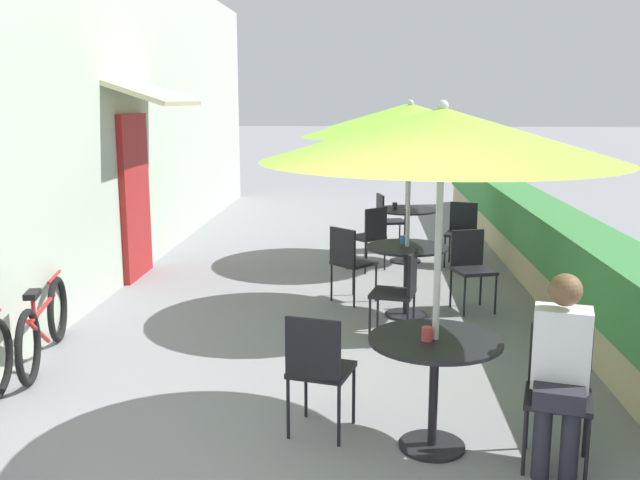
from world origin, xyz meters
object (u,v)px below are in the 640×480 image
(cafe_chair_mid_back, at_px, (471,263))
(cafe_chair_far_right, at_px, (370,233))
(patio_umbrella_mid, at_px, (410,121))
(cafe_chair_far_back, at_px, (462,229))
(patio_table_mid, at_px, (407,263))
(coffee_cup_mid, at_px, (403,240))
(cafe_chair_mid_left, at_px, (349,258))
(cafe_chair_mid_right, at_px, (401,287))
(patio_umbrella_far, at_px, (409,115))
(bicycle_second, at_px, (44,325))
(seated_patron_near_left, at_px, (560,365))
(patio_umbrella_near, at_px, (442,135))
(coffee_cup_far, at_px, (395,206))
(cafe_chair_far_left, at_px, (387,217))
(coffee_cup_near, at_px, (427,334))
(cafe_chair_near_right, at_px, (318,364))
(patio_table_far, at_px, (406,222))
(cafe_chair_near_left, at_px, (559,384))
(patio_table_near, at_px, (434,365))

(cafe_chair_mid_back, xyz_separation_m, cafe_chair_far_right, (-1.09, 1.72, 0.00))
(patio_umbrella_mid, height_order, cafe_chair_far_back, patio_umbrella_mid)
(patio_table_mid, bearing_deg, coffee_cup_mid, 105.93)
(patio_umbrella_mid, height_order, cafe_chair_mid_left, patio_umbrella_mid)
(cafe_chair_mid_right, xyz_separation_m, patio_umbrella_far, (0.23, 3.37, 1.55))
(coffee_cup_mid, height_order, bicycle_second, coffee_cup_mid)
(seated_patron_near_left, xyz_separation_m, cafe_chair_mid_back, (-0.04, 3.48, -0.17))
(patio_umbrella_near, height_order, coffee_cup_far, patio_umbrella_near)
(seated_patron_near_left, distance_m, patio_umbrella_far, 5.98)
(cafe_chair_mid_right, relative_size, cafe_chair_far_left, 1.00)
(cafe_chair_mid_right, height_order, patio_umbrella_far, patio_umbrella_far)
(cafe_chair_far_back, distance_m, bicycle_second, 5.77)
(coffee_cup_near, relative_size, patio_umbrella_far, 0.04)
(cafe_chair_mid_left, xyz_separation_m, cafe_chair_mid_back, (1.33, -0.17, 0.00))
(cafe_chair_mid_back, bearing_deg, cafe_chair_near_right, 47.83)
(cafe_chair_mid_back, bearing_deg, bicycle_second, 8.09)
(patio_umbrella_mid, height_order, coffee_cup_far, patio_umbrella_mid)
(patio_umbrella_near, xyz_separation_m, cafe_chair_far_right, (-0.40, 4.97, -1.55))
(coffee_cup_near, relative_size, coffee_cup_far, 1.00)
(bicycle_second, bearing_deg, cafe_chair_near_right, -38.50)
(patio_umbrella_mid, bearing_deg, cafe_chair_far_right, 100.61)
(patio_umbrella_near, distance_m, patio_table_far, 5.75)
(patio_table_far, bearing_deg, coffee_cup_mid, -93.84)
(cafe_chair_near_left, distance_m, coffee_cup_mid, 3.31)
(cafe_chair_mid_right, xyz_separation_m, bicycle_second, (-3.15, -0.80, -0.19))
(cafe_chair_far_right, bearing_deg, cafe_chair_near_left, -120.31)
(patio_table_near, xyz_separation_m, cafe_chair_mid_back, (0.70, 3.25, -0.06))
(cafe_chair_mid_left, relative_size, patio_table_far, 1.01)
(cafe_chair_mid_right, distance_m, patio_umbrella_far, 3.72)
(cafe_chair_mid_left, bearing_deg, coffee_cup_far, 117.56)
(cafe_chair_mid_left, relative_size, patio_umbrella_far, 0.38)
(cafe_chair_near_left, bearing_deg, cafe_chair_near_right, 5.65)
(patio_table_near, relative_size, patio_table_mid, 1.00)
(cafe_chair_mid_left, height_order, cafe_chair_mid_right, same)
(patio_umbrella_near, distance_m, cafe_chair_mid_right, 2.68)
(cafe_chair_mid_right, bearing_deg, cafe_chair_mid_back, -24.35)
(coffee_cup_near, bearing_deg, cafe_chair_far_left, 90.74)
(cafe_chair_near_right, xyz_separation_m, cafe_chair_mid_left, (0.13, 3.30, 0.00))
(seated_patron_near_left, relative_size, coffee_cup_near, 13.89)
(cafe_chair_mid_right, xyz_separation_m, cafe_chair_far_right, (-0.28, 2.79, 0.00))
(seated_patron_near_left, height_order, coffee_cup_mid, seated_patron_near_left)
(cafe_chair_near_right, height_order, patio_umbrella_far, patio_umbrella_far)
(coffee_cup_near, distance_m, patio_umbrella_mid, 3.25)
(seated_patron_near_left, xyz_separation_m, cafe_chair_mid_left, (-1.38, 3.65, -0.17))
(seated_patron_near_left, distance_m, patio_table_mid, 3.27)
(coffee_cup_far, bearing_deg, cafe_chair_mid_left, -105.29)
(cafe_chair_near_left, height_order, patio_table_far, cafe_chair_near_left)
(patio_table_mid, relative_size, patio_umbrella_mid, 0.38)
(seated_patron_near_left, relative_size, cafe_chair_mid_left, 1.44)
(patio_umbrella_far, relative_size, cafe_chair_far_right, 2.61)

